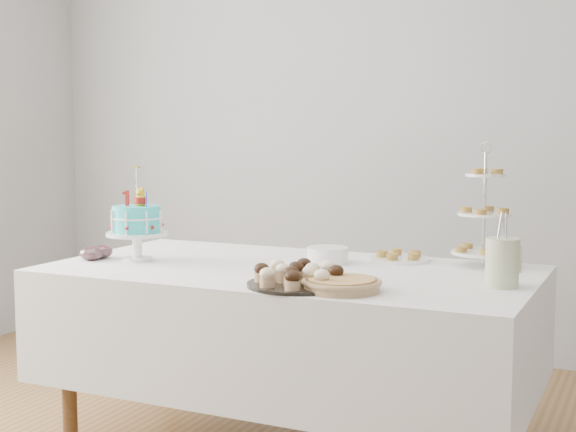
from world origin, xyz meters
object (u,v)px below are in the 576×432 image
at_px(table, 290,324).
at_px(pastry_plate, 400,257).
at_px(jam_bowl_a, 92,254).
at_px(birthday_cake, 137,235).
at_px(jam_bowl_b, 101,252).
at_px(cupcake_tray, 299,275).
at_px(plate_stack, 328,255).
at_px(pie, 342,284).
at_px(tiered_stand, 484,215).
at_px(utensil_pitcher, 502,261).

xyz_separation_m(table, pastry_plate, (0.34, 0.36, 0.24)).
distance_m(table, jam_bowl_a, 0.90).
height_order(birthday_cake, jam_bowl_b, birthday_cake).
height_order(cupcake_tray, plate_stack, cupcake_tray).
bearing_deg(pie, jam_bowl_a, 172.08).
bearing_deg(birthday_cake, jam_bowl_b, 169.75).
bearing_deg(table, cupcake_tray, -60.34).
distance_m(plate_stack, jam_bowl_b, 0.98).
bearing_deg(pastry_plate, pie, -88.80).
relative_size(tiered_stand, pastry_plate, 1.93).
bearing_deg(table, utensil_pitcher, -2.97).
bearing_deg(tiered_stand, birthday_cake, -160.37).
height_order(tiered_stand, plate_stack, tiered_stand).
bearing_deg(jam_bowl_b, tiered_stand, 17.71).
xyz_separation_m(table, cupcake_tray, (0.19, -0.33, 0.27)).
bearing_deg(pie, table, 135.69).
relative_size(cupcake_tray, plate_stack, 2.15).
relative_size(jam_bowl_b, utensil_pitcher, 0.37).
distance_m(table, pastry_plate, 0.55).
height_order(cupcake_tray, pie, cupcake_tray).
distance_m(birthday_cake, jam_bowl_a, 0.21).
xyz_separation_m(jam_bowl_a, utensil_pitcher, (1.68, 0.14, 0.07)).
bearing_deg(pastry_plate, cupcake_tray, -102.52).
bearing_deg(utensil_pitcher, plate_stack, 164.94).
bearing_deg(jam_bowl_a, pastry_plate, 24.65).
relative_size(birthday_cake, jam_bowl_b, 4.03).
xyz_separation_m(tiered_stand, utensil_pitcher, (0.15, -0.41, -0.12)).
xyz_separation_m(pie, jam_bowl_b, (-1.20, 0.23, 0.00)).
bearing_deg(table, pastry_plate, 46.27).
xyz_separation_m(table, jam_bowl_b, (-0.84, -0.12, 0.25)).
height_order(birthday_cake, cupcake_tray, birthday_cake).
xyz_separation_m(table, pie, (0.36, -0.35, 0.25)).
height_order(plate_stack, pastry_plate, plate_stack).
height_order(cupcake_tray, jam_bowl_a, cupcake_tray).
distance_m(cupcake_tray, plate_stack, 0.52).
bearing_deg(utensil_pitcher, birthday_cake, -176.20).
xyz_separation_m(cupcake_tray, pie, (0.17, -0.02, -0.02)).
height_order(table, jam_bowl_a, jam_bowl_a).
bearing_deg(birthday_cake, jam_bowl_a, -171.20).
distance_m(cupcake_tray, pastry_plate, 0.71).
bearing_deg(pie, birthday_cake, 166.74).
bearing_deg(tiered_stand, plate_stack, -162.02).
bearing_deg(table, pie, -44.31).
relative_size(cupcake_tray, utensil_pitcher, 1.39).
bearing_deg(utensil_pitcher, jam_bowl_a, -174.01).
height_order(table, birthday_cake, birthday_cake).
relative_size(pastry_plate, jam_bowl_b, 2.64).
xyz_separation_m(birthday_cake, pie, (1.02, -0.24, -0.08)).
distance_m(birthday_cake, cupcake_tray, 0.88).
xyz_separation_m(birthday_cake, pastry_plate, (1.00, 0.47, -0.09)).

